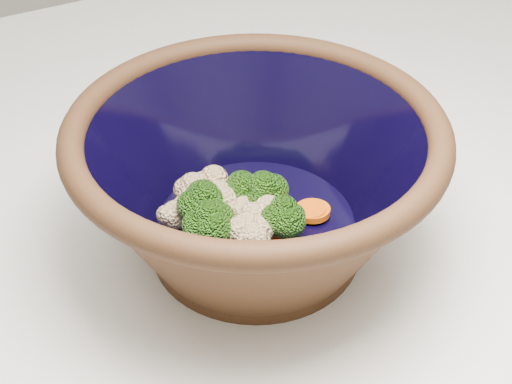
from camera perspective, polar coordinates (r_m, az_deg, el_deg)
name	(u,v)px	position (r m, az deg, el deg)	size (l,w,h in m)	color
mixing_bowl	(256,180)	(0.62, 0.00, 0.99)	(0.32, 0.32, 0.14)	black
vegetable_pile	(237,208)	(0.63, -1.57, -1.29)	(0.15, 0.12, 0.05)	#608442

